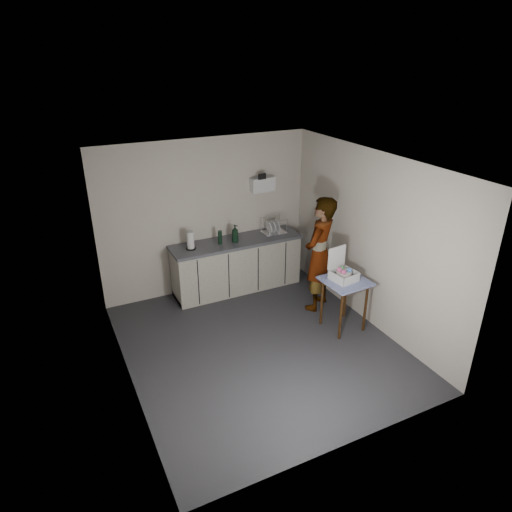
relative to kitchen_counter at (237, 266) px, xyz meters
name	(u,v)px	position (x,y,z in m)	size (l,w,h in m)	color
ground	(260,345)	(-0.40, -1.70, -0.43)	(4.00, 4.00, 0.00)	#2B2B30
wall_back	(207,217)	(-0.40, 0.29, 0.87)	(3.60, 0.02, 2.60)	beige
wall_right	(370,240)	(1.39, -1.70, 0.87)	(0.02, 4.00, 2.60)	beige
wall_left	(121,293)	(-2.19, -1.70, 0.87)	(0.02, 4.00, 2.60)	beige
ceiling	(261,165)	(-0.40, -1.70, 2.17)	(3.60, 4.00, 0.01)	silver
kitchen_counter	(237,266)	(0.00, 0.00, 0.00)	(2.24, 0.62, 0.91)	black
wall_shelf	(262,184)	(0.60, 0.22, 1.32)	(0.42, 0.18, 0.37)	white
side_table	(345,286)	(0.93, -1.82, 0.27)	(0.64, 0.64, 0.80)	#3E200E
standing_man	(319,254)	(0.92, -1.12, 0.50)	(0.68, 0.45, 1.86)	#B2A593
soap_bottle	(235,234)	(-0.05, -0.06, 0.64)	(0.12, 0.12, 0.30)	black
soda_can	(234,238)	(-0.05, -0.04, 0.54)	(0.06, 0.06, 0.12)	#B3112B
dark_bottle	(220,237)	(-0.30, -0.02, 0.60)	(0.07, 0.07, 0.23)	black
paper_towel	(191,241)	(-0.80, 0.00, 0.62)	(0.17, 0.17, 0.29)	black
dish_rack	(273,230)	(0.72, 0.02, 0.55)	(0.40, 0.30, 0.28)	white
bakery_box	(343,273)	(0.90, -1.77, 0.47)	(0.38, 0.39, 0.46)	white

